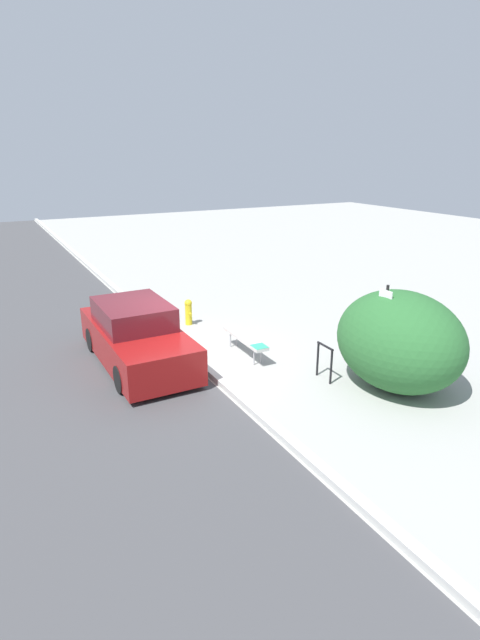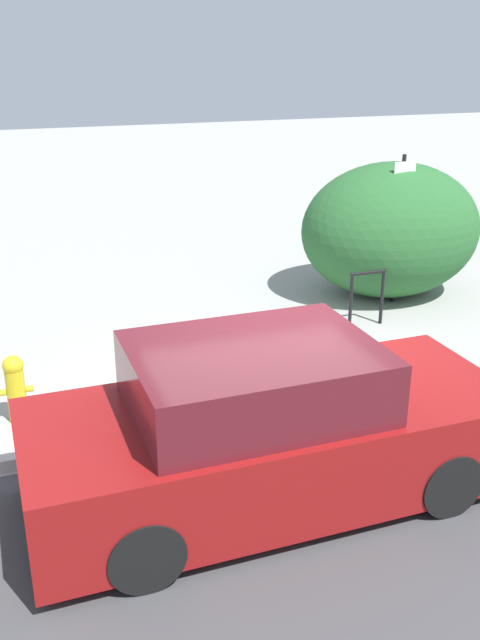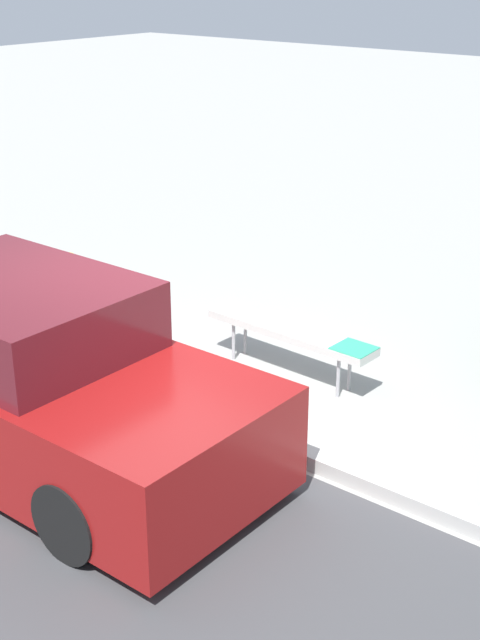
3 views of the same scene
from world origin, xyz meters
name	(u,v)px [view 1 (image 1 of 3)]	position (x,y,z in m)	size (l,w,h in m)	color
ground_plane	(196,362)	(0.00, 0.00, 0.00)	(60.00, 60.00, 0.00)	#9E9E99
curb	(196,359)	(0.00, 0.00, 0.07)	(60.00, 0.20, 0.13)	#B7B7B2
bench	(245,338)	(0.20, 1.25, 0.45)	(1.86, 0.39, 0.50)	#99999E
bike_rack	(325,359)	(2.26, 2.13, 0.50)	(0.55, 0.06, 0.83)	black
sign_post	(383,328)	(3.18, 2.88, 1.38)	(0.36, 0.08, 2.30)	black
fire_hydrant	(188,311)	(-2.65, 0.92, 0.41)	(0.36, 0.22, 0.77)	gold
shrub_hedge	(399,341)	(3.28, 3.27, 1.06)	(2.92, 2.36, 2.13)	#28602D
parked_car_near	(136,337)	(-0.63, -1.26, 0.67)	(4.29, 1.77, 1.48)	black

